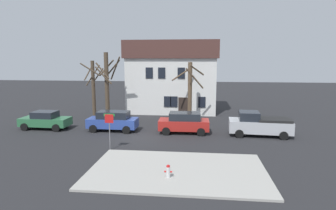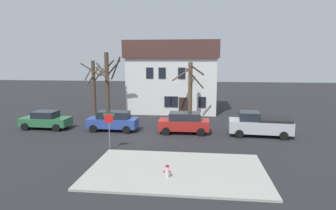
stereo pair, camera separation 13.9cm
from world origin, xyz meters
The scene contains 13 objects.
ground_plane centered at (0.00, 0.00, 0.00)m, with size 120.00×120.00×0.00m, color #262628.
sidewalk_slab centered at (3.61, -6.75, 0.06)m, with size 9.96×6.19×0.12m, color #A8A59E.
building_main centered at (1.50, 12.51, 4.30)m, with size 10.75×6.60×8.41m.
tree_bare_near centered at (-6.37, 6.95, 3.34)m, with size 2.13×2.25×6.16m.
tree_bare_mid centered at (-4.69, 6.48, 3.80)m, with size 2.51×2.49×7.00m.
tree_bare_far centered at (3.82, 6.95, 3.25)m, with size 3.31×3.31×6.01m.
car_green_sedan centered at (-9.15, 2.02, 0.82)m, with size 4.41×2.09×1.63m.
car_blue_wagon centered at (-2.81, 1.99, 0.91)m, with size 4.41×2.03×1.76m.
car_red_wagon centered at (3.52, 1.94, 0.92)m, with size 4.31×2.15×1.78m.
pickup_truck_silver centered at (9.76, 1.74, 0.97)m, with size 5.13×2.54×2.00m.
fire_hydrant centered at (3.21, -7.92, 0.49)m, with size 0.42×0.22×0.71m.
street_sign_pole centered at (-1.38, -3.40, 1.82)m, with size 0.76×0.07×2.59m.
bicycle_leaning centered at (-4.06, 6.63, 0.37)m, with size 1.68×0.58×1.03m.
Camera 1 is at (4.75, -22.16, 6.28)m, focal length 30.62 mm.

